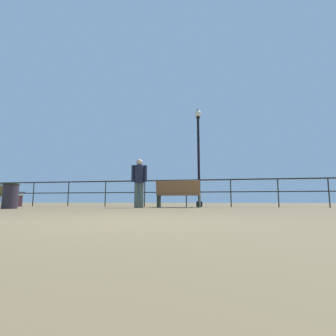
% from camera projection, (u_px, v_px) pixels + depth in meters
% --- Properties ---
extents(ground_plane, '(60.00, 60.00, 0.00)m').
position_uv_depth(ground_plane, '(110.00, 222.00, 2.88)').
color(ground_plane, brown).
extents(pier_railing, '(24.60, 0.05, 1.10)m').
position_uv_depth(pier_railing, '(186.00, 187.00, 10.35)').
color(pier_railing, black).
rests_on(pier_railing, ground_plane).
extents(bench_far_left, '(1.72, 0.73, 0.89)m').
position_uv_depth(bench_far_left, '(2.00, 194.00, 10.92)').
color(bench_far_left, brown).
rests_on(bench_far_left, ground_plane).
extents(bench_near_left, '(1.66, 0.76, 0.98)m').
position_uv_depth(bench_near_left, '(178.00, 193.00, 9.49)').
color(bench_near_left, brown).
rests_on(bench_near_left, ground_plane).
extents(lamppost_center, '(0.28, 0.28, 4.20)m').
position_uv_depth(lamppost_center, '(199.00, 151.00, 10.69)').
color(lamppost_center, black).
rests_on(lamppost_center, ground_plane).
extents(person_by_bench, '(0.54, 0.33, 1.72)m').
position_uv_depth(person_by_bench, '(139.00, 180.00, 8.99)').
color(person_by_bench, '#465448').
rests_on(person_by_bench, ground_plane).
extents(trash_bin, '(0.47, 0.47, 0.78)m').
position_uv_depth(trash_bin, '(10.00, 196.00, 7.90)').
color(trash_bin, '#282028').
rests_on(trash_bin, ground_plane).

